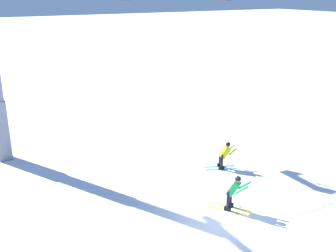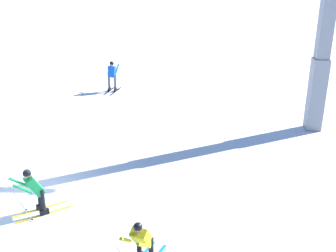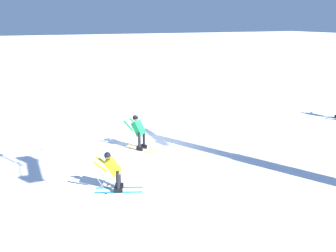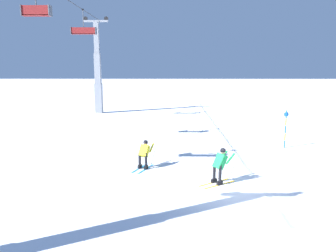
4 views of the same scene
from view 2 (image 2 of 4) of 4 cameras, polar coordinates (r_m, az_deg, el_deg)
name	(u,v)px [view 2 (image 2 of 4)]	position (r m, az deg, el deg)	size (l,w,h in m)	color
ground_plane	(29,195)	(14.84, -18.14, -8.80)	(260.00, 260.00, 0.00)	white
skier_carving_main	(34,188)	(13.36, -17.54, -7.89)	(1.45, 1.71, 1.69)	yellow
lift_tower_near	(325,32)	(19.16, 20.31, 11.74)	(0.66, 2.93, 10.21)	gray
skier_distant_uphill	(112,74)	(24.53, -7.50, 6.96)	(1.69, 0.85, 1.76)	black
skier_distant_downhill	(141,240)	(10.88, -3.58, -15.01)	(1.70, 1.14, 1.52)	#198CCC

